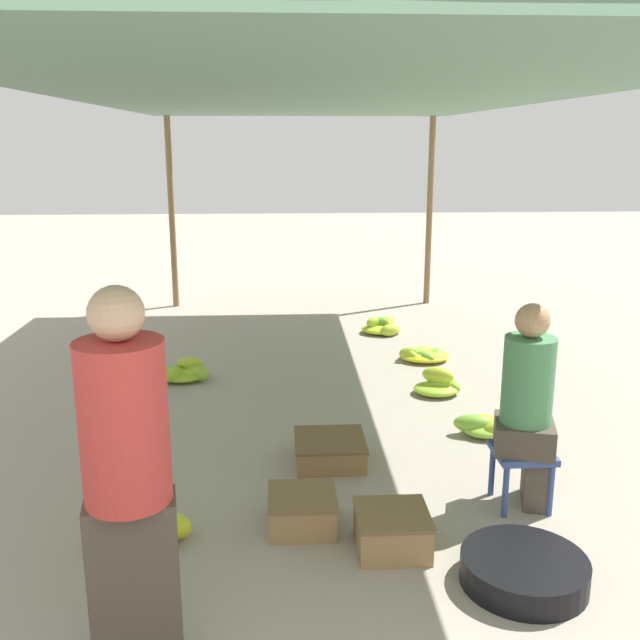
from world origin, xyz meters
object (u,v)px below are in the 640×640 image
object	(u,v)px
banana_pile_left_0	(136,530)
crate_mid	(330,450)
vendor_seated	(529,405)
vendor_foreground	(128,479)
basin_black	(524,570)
crate_near	(392,530)
stool	(522,460)
banana_pile_left_1	(183,373)
banana_pile_right_0	(484,426)
banana_pile_right_3	(439,384)
crate_far	(302,511)
banana_pile_right_2	(382,326)
banana_pile_right_1	(423,355)

from	to	relation	value
banana_pile_left_0	crate_mid	bearing A→B (deg)	39.29
vendor_seated	banana_pile_left_0	distance (m)	2.37
vendor_foreground	basin_black	world-z (taller)	vendor_foreground
crate_near	crate_mid	xyz separation A→B (m)	(-0.26, 1.09, -0.02)
stool	vendor_foreground	bearing A→B (deg)	-148.98
banana_pile_left_1	banana_pile_right_0	bearing A→B (deg)	-29.85
banana_pile_left_0	banana_pile_right_3	world-z (taller)	banana_pile_right_3
crate_mid	crate_far	size ratio (longest dim) A/B	1.24
vendor_foreground	banana_pile_right_2	world-z (taller)	vendor_foreground
banana_pile_left_1	crate_far	size ratio (longest dim) A/B	1.38
banana_pile_right_1	crate_mid	size ratio (longest dim) A/B	1.09
banana_pile_left_1	banana_pile_right_2	xyz separation A→B (m)	(2.08, 1.56, 0.01)
basin_black	banana_pile_left_1	size ratio (longest dim) A/B	1.19
banana_pile_left_0	vendor_foreground	bearing A→B (deg)	-77.96
banana_pile_right_0	banana_pile_right_2	distance (m)	2.98
banana_pile_left_0	crate_near	xyz separation A→B (m)	(1.41, -0.16, 0.04)
vendor_seated	banana_pile_right_2	distance (m)	4.07
banana_pile_right_2	crate_far	distance (m)	4.34
banana_pile_right_2	crate_near	world-z (taller)	crate_near
vendor_foreground	vendor_seated	distance (m)	2.43
banana_pile_left_1	crate_far	xyz separation A→B (m)	(1.02, -2.64, 0.03)
banana_pile_right_0	banana_pile_right_3	world-z (taller)	banana_pile_right_3
banana_pile_right_3	crate_mid	world-z (taller)	banana_pile_right_3
banana_pile_right_0	crate_near	bearing A→B (deg)	-121.98
basin_black	crate_near	distance (m)	0.71
banana_pile_right_3	banana_pile_left_0	bearing A→B (deg)	-134.30
stool	crate_far	bearing A→B (deg)	-172.04
vendor_seated	banana_pile_right_2	xyz separation A→B (m)	(-0.29, 4.01, -0.57)
stool	vendor_seated	distance (m)	0.35
stool	banana_pile_left_1	world-z (taller)	stool
vendor_seated	banana_pile_left_0	world-z (taller)	vendor_seated
basin_black	banana_pile_right_0	distance (m)	1.87
vendor_foreground	banana_pile_right_1	bearing A→B (deg)	63.84
vendor_foreground	vendor_seated	xyz separation A→B (m)	(2.08, 1.24, -0.20)
basin_black	banana_pile_right_3	xyz separation A→B (m)	(0.18, 2.76, 0.02)
banana_pile_left_0	crate_far	size ratio (longest dim) A/B	1.52
basin_black	banana_pile_right_3	world-z (taller)	banana_pile_right_3
banana_pile_left_1	crate_mid	xyz separation A→B (m)	(1.24, -1.80, 0.02)
stool	crate_far	size ratio (longest dim) A/B	0.94
stool	basin_black	size ratio (longest dim) A/B	0.57
vendor_seated	banana_pile_right_2	world-z (taller)	vendor_seated
banana_pile_right_2	crate_near	size ratio (longest dim) A/B	1.19
banana_pile_right_1	crate_mid	bearing A→B (deg)	-115.91
crate_far	banana_pile_left_1	bearing A→B (deg)	111.10
vendor_seated	banana_pile_right_1	bearing A→B (deg)	90.60
stool	banana_pile_right_1	distance (m)	2.94
banana_pile_right_2	banana_pile_right_3	bearing A→B (deg)	-84.05
banana_pile_right_3	vendor_seated	bearing A→B (deg)	-87.67
banana_pile_left_1	crate_near	bearing A→B (deg)	-62.55
banana_pile_right_2	crate_near	xyz separation A→B (m)	(-0.58, -4.46, 0.03)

